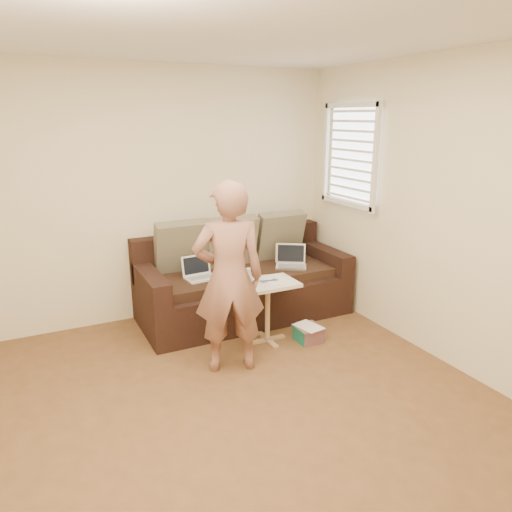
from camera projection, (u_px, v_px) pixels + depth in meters
name	position (u px, v px, depth m)	size (l,w,h in m)	color
floor	(242.00, 427.00, 3.35)	(4.50, 4.50, 0.00)	brown
ceiling	(239.00, 19.00, 2.63)	(4.50, 4.50, 0.00)	white
wall_back	(150.00, 196.00, 4.93)	(4.00, 4.00, 0.00)	beige
wall_right	(468.00, 219.00, 3.84)	(4.50, 4.50, 0.00)	beige
window_blinds	(351.00, 155.00, 5.00)	(0.12, 0.88, 1.08)	white
sofa	(244.00, 279.00, 5.12)	(2.20, 0.95, 0.85)	black
pillow_left	(181.00, 247.00, 4.98)	(0.55, 0.14, 0.55)	#645D4A
pillow_mid	(232.00, 242.00, 5.18)	(0.55, 0.14, 0.55)	#665E49
pillow_right	(280.00, 236.00, 5.44)	(0.55, 0.14, 0.55)	#645D4A
laptop_silver	(291.00, 267.00, 5.19)	(0.33, 0.24, 0.22)	#B7BABC
laptop_white	(201.00, 279.00, 4.82)	(0.31, 0.22, 0.22)	white
person	(229.00, 278.00, 3.94)	(0.59, 0.40, 1.63)	#995B53
side_table	(268.00, 312.00, 4.57)	(0.54, 0.38, 0.60)	silver
drinking_glass	(250.00, 274.00, 4.52)	(0.07, 0.07, 0.12)	silver
scissors	(269.00, 281.00, 4.51)	(0.18, 0.10, 0.02)	silver
paper_on_table	(275.00, 279.00, 4.57)	(0.21, 0.30, 0.00)	white
striped_box	(308.00, 333.00, 4.63)	(0.24, 0.24, 0.15)	#C01C40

